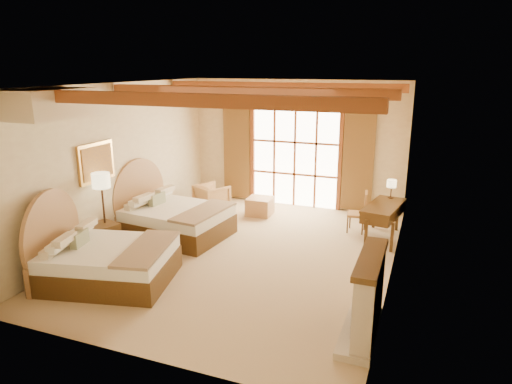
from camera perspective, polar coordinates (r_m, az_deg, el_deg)
The scene contains 19 objects.
floor at distance 8.95m, azimuth -1.55°, elevation -7.66°, with size 7.00×7.00×0.00m, color tan.
wall_back at distance 11.70m, azimuth 4.99°, elevation 6.00°, with size 5.50×5.50×0.00m, color beige.
wall_left at distance 9.82m, azimuth -16.65°, elevation 3.58°, with size 7.00×7.00×0.00m, color beige.
wall_right at distance 7.85m, azimuth 17.27°, elevation 0.64°, with size 7.00×7.00×0.00m, color beige.
ceiling at distance 8.23m, azimuth -1.71°, elevation 13.28°, with size 7.00×7.00×0.00m, color #B1723B.
ceiling_beams at distance 8.24m, azimuth -1.70°, elevation 12.44°, with size 5.39×4.60×0.18m, color brown, non-canonical shape.
french_doors at distance 11.70m, azimuth 4.87°, elevation 4.27°, with size 3.95×0.08×2.60m.
fireplace at distance 6.38m, azimuth 13.71°, elevation -13.11°, with size 0.46×1.40×1.16m.
painting at distance 9.19m, azimuth -19.31°, elevation 3.53°, with size 0.06×0.95×0.75m.
canopy_valance at distance 7.91m, azimuth -24.22°, elevation 10.05°, with size 0.70×1.40×0.45m, color beige.
bed_near at distance 8.18m, azimuth -18.83°, elevation -7.70°, with size 2.38×1.97×1.36m.
bed_far at distance 9.92m, azimuth -10.72°, elevation -2.98°, with size 2.25×1.79×1.38m.
nightstand at distance 9.26m, azimuth -18.59°, elevation -5.64°, with size 0.51×0.51×0.62m, color #4F3614.
floor_lamp at distance 9.02m, azimuth -18.76°, elevation 0.77°, with size 0.34×0.34×1.59m.
armchair at distance 11.50m, azimuth -5.55°, elevation -0.66°, with size 0.71×0.73×0.66m, color tan.
ottoman at distance 11.13m, azimuth 0.49°, elevation -1.79°, with size 0.58×0.58×0.42m, color #9E6949.
desk at distance 9.89m, azimuth 15.57°, elevation -3.45°, with size 0.84×1.48×0.75m.
desk_chair at distance 10.21m, azimuth 12.55°, elevation -3.36°, with size 0.45×0.45×0.91m.
desk_lamp at distance 10.23m, azimuth 16.60°, elevation 0.93°, with size 0.20×0.20×0.40m.
Camera 1 is at (3.16, -7.60, 3.52)m, focal length 32.00 mm.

